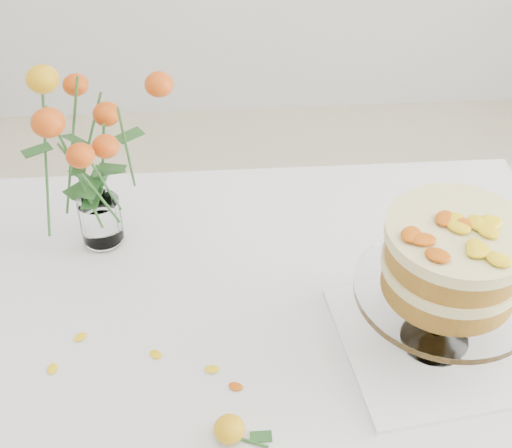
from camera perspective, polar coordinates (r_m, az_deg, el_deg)
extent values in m
cube|color=tan|center=(1.39, -2.78, -7.70)|extent=(1.40, 0.90, 0.04)
cylinder|color=tan|center=(2.01, 15.25, -5.94)|extent=(0.06, 0.06, 0.71)
cube|color=white|center=(1.37, -2.81, -7.06)|extent=(1.42, 0.92, 0.01)
cube|color=white|center=(1.78, -3.15, 1.55)|extent=(1.42, 0.01, 0.20)
cube|color=white|center=(1.35, 13.99, -9.14)|extent=(0.37, 0.37, 0.01)
cylinder|color=white|center=(1.29, 14.53, -6.88)|extent=(0.03, 0.03, 0.10)
cylinder|color=white|center=(1.25, 14.95, -5.10)|extent=(0.31, 0.31, 0.01)
cylinder|color=#A47625|center=(1.23, 15.17, -4.15)|extent=(0.25, 0.25, 0.04)
cylinder|color=beige|center=(1.21, 15.43, -3.05)|extent=(0.26, 0.26, 0.02)
cylinder|color=#A47625|center=(1.19, 15.70, -1.92)|extent=(0.25, 0.25, 0.04)
cylinder|color=beige|center=(1.17, 15.98, -0.70)|extent=(0.26, 0.26, 0.02)
cylinder|color=white|center=(1.55, -12.04, -1.23)|extent=(0.07, 0.07, 0.01)
cylinder|color=white|center=(1.51, -12.32, 0.31)|extent=(0.09, 0.09, 0.10)
ellipsoid|color=orange|center=(1.18, -2.16, -16.06)|extent=(0.05, 0.05, 0.04)
cylinder|color=#2D6026|center=(1.19, -0.46, -17.05)|extent=(0.06, 0.03, 0.01)
ellipsoid|color=yellow|center=(1.31, -8.02, -10.30)|extent=(0.03, 0.02, 0.00)
ellipsoid|color=yellow|center=(1.28, -3.54, -11.53)|extent=(0.03, 0.02, 0.00)
ellipsoid|color=yellow|center=(1.25, -1.63, -12.88)|extent=(0.03, 0.02, 0.00)
ellipsoid|color=yellow|center=(1.36, -13.88, -8.79)|extent=(0.03, 0.02, 0.00)
ellipsoid|color=yellow|center=(1.33, -15.97, -11.08)|extent=(0.03, 0.02, 0.00)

